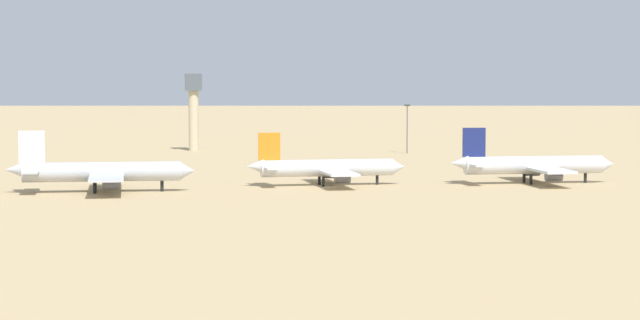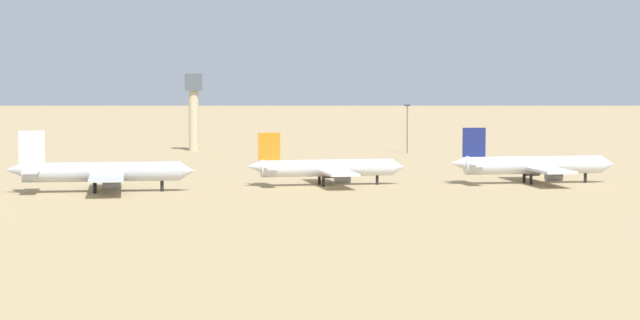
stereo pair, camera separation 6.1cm
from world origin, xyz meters
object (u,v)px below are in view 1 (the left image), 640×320
at_px(light_pole_west, 407,125).
at_px(parked_jet_orange_3, 326,168).
at_px(control_tower, 194,104).
at_px(parked_jet_navy_4, 532,165).
at_px(parked_jet_white_2, 100,172).

bearing_deg(light_pole_west, parked_jet_orange_3, -112.89).
distance_m(parked_jet_orange_3, light_pole_west, 117.81).
distance_m(control_tower, light_pole_west, 69.75).
xyz_separation_m(parked_jet_navy_4, control_tower, (-65.80, 137.18, 10.88)).
relative_size(control_tower, light_pole_west, 1.63).
height_order(parked_jet_white_2, control_tower, control_tower).
bearing_deg(light_pole_west, control_tower, 158.56).
height_order(parked_jet_navy_4, control_tower, control_tower).
height_order(parked_jet_navy_4, light_pole_west, light_pole_west).
xyz_separation_m(parked_jet_white_2, parked_jet_navy_4, (96.47, 4.17, -0.08)).
height_order(parked_jet_white_2, light_pole_west, light_pole_west).
bearing_deg(light_pole_west, parked_jet_white_2, -129.43).
height_order(parked_jet_orange_3, parked_jet_navy_4, parked_jet_navy_4).
bearing_deg(parked_jet_white_2, control_tower, 79.26).
bearing_deg(control_tower, light_pole_west, -21.44).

